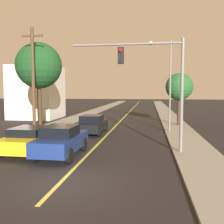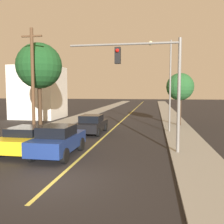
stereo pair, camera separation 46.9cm
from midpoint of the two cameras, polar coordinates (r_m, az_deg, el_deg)
The scene contains 14 objects.
ground_plane at distance 10.02m, azimuth -13.06°, elevation -15.47°, with size 200.00×200.00×0.00m, color black.
road_surface at distance 45.00m, azimuth 4.05°, elevation 0.38°, with size 9.24×80.00×0.01m.
sidewalk_left at distance 45.83m, azimuth -3.29°, elevation 0.53°, with size 2.50×80.00×0.12m.
sidewalk_right at distance 44.91m, azimuth 11.53°, elevation 0.36°, with size 2.50×80.00×0.12m.
car_near_lane_front at distance 13.58m, azimuth -12.46°, elevation -6.35°, with size 1.93×4.29×1.65m.
car_near_lane_second at distance 20.37m, azimuth -5.19°, elevation -2.78°, with size 1.95×4.41×1.52m.
car_outer_lane_front at distance 14.98m, azimuth -18.89°, elevation -5.80°, with size 2.07×4.53×1.45m.
traffic_signal_mast at distance 13.93m, azimuth 8.67°, elevation 8.59°, with size 6.16×0.42×6.16m.
streetlamp_right at distance 21.22m, azimuth 11.44°, elevation 8.56°, with size 1.89×0.36×7.47m.
utility_pole_left at distance 19.50m, azimuth -18.22°, elevation 6.92°, with size 1.60×0.24×7.95m.
tree_left_near at distance 23.39m, azimuth -17.14°, elevation 8.52°, with size 2.54×2.54×6.25m.
tree_left_far at distance 22.15m, azimuth -16.96°, elevation 10.04°, with size 3.83×3.83×7.38m.
tree_right_near at distance 25.22m, azimuth 14.60°, elevation 5.54°, with size 2.64×2.64×5.09m.
domed_building_left at distance 33.32m, azimuth -17.22°, elevation 5.50°, with size 5.61×5.61×9.26m.
Camera 1 is at (3.29, -8.76, 3.45)m, focal length 40.00 mm.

